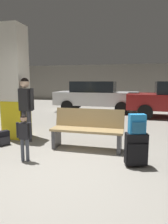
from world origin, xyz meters
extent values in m
cube|color=gray|center=(0.00, 4.00, -0.05)|extent=(18.00, 18.00, 0.10)
cube|color=gray|center=(0.00, 12.86, 1.40)|extent=(18.00, 0.12, 2.80)
cube|color=yellow|center=(-1.85, 1.87, 0.50)|extent=(0.57, 0.57, 1.00)
cube|color=silver|center=(-1.85, 1.87, 1.96)|extent=(0.56, 0.56, 1.93)
cube|color=tan|center=(0.21, 1.35, 0.44)|extent=(1.60, 0.45, 0.05)
cube|color=tan|center=(0.22, 1.60, 0.68)|extent=(1.60, 0.12, 0.42)
cube|color=#4C4C51|center=(-0.51, 1.35, 0.21)|extent=(0.08, 0.40, 0.41)
cube|color=#4C4C51|center=(0.93, 1.34, 0.21)|extent=(0.08, 0.40, 0.41)
cube|color=black|center=(1.27, 0.68, 0.32)|extent=(0.42, 0.29, 0.56)
cube|color=black|center=(1.30, 0.57, 0.26)|extent=(0.33, 0.11, 0.36)
cube|color=#A5A5AA|center=(1.25, 0.76, 0.59)|extent=(0.14, 0.06, 0.02)
cylinder|color=black|center=(1.09, 0.72, 0.02)|extent=(0.03, 0.05, 0.04)
cylinder|color=black|center=(1.40, 0.80, 0.02)|extent=(0.03, 0.05, 0.04)
cube|color=#268CD8|center=(1.27, 0.68, 0.77)|extent=(0.31, 0.24, 0.34)
cube|color=#23608E|center=(1.30, 0.59, 0.72)|extent=(0.23, 0.10, 0.19)
cylinder|color=black|center=(1.27, 0.68, 0.93)|extent=(0.06, 0.04, 0.02)
cylinder|color=#4C5160|center=(-0.72, 0.41, 0.22)|extent=(0.07, 0.07, 0.43)
cylinder|color=#4C5160|center=(-0.82, 0.40, 0.22)|extent=(0.07, 0.07, 0.43)
cube|color=#232328|center=(-0.77, 0.41, 0.59)|extent=(0.19, 0.12, 0.31)
cylinder|color=#232328|center=(-0.64, 0.42, 0.60)|extent=(0.05, 0.05, 0.29)
cylinder|color=#232328|center=(-0.89, 0.40, 0.60)|extent=(0.05, 0.05, 0.29)
sphere|color=tan|center=(-0.77, 0.41, 0.82)|extent=(0.12, 0.12, 0.12)
sphere|color=black|center=(-0.77, 0.41, 0.84)|extent=(0.11, 0.11, 0.11)
cylinder|color=white|center=(-0.84, 0.49, 0.60)|extent=(0.06, 0.06, 0.10)
cylinder|color=red|center=(-0.84, 0.49, 0.68)|extent=(0.01, 0.01, 0.06)
cylinder|color=#38383D|center=(-1.33, 1.59, 0.39)|extent=(0.12, 0.12, 0.78)
cylinder|color=#38383D|center=(-1.50, 1.65, 0.39)|extent=(0.12, 0.12, 0.78)
cube|color=#232326|center=(-1.41, 1.62, 1.05)|extent=(0.36, 0.28, 0.55)
cylinder|color=#232326|center=(-1.20, 1.55, 1.08)|extent=(0.09, 0.09, 0.52)
cylinder|color=#232326|center=(-1.63, 1.69, 1.08)|extent=(0.09, 0.09, 0.52)
sphere|color=beige|center=(-1.41, 1.62, 1.46)|extent=(0.22, 0.22, 0.22)
sphere|color=black|center=(-1.41, 1.62, 1.49)|extent=(0.20, 0.20, 0.20)
cube|color=black|center=(-1.79, 1.17, 0.17)|extent=(0.28, 0.32, 0.34)
cube|color=#28282D|center=(-1.71, 1.12, 0.12)|extent=(0.14, 0.21, 0.19)
cylinder|color=black|center=(-1.79, 1.17, 0.33)|extent=(0.05, 0.06, 0.02)
cube|color=silver|center=(-0.61, 7.13, 0.67)|extent=(4.12, 1.74, 0.64)
cube|color=black|center=(-0.76, 7.13, 1.25)|extent=(2.11, 1.56, 0.52)
cylinder|color=black|center=(0.70, 7.92, 0.30)|extent=(0.60, 0.21, 0.60)
cylinder|color=black|center=(0.68, 6.32, 0.30)|extent=(0.60, 0.21, 0.60)
cylinder|color=black|center=(-1.90, 7.94, 0.30)|extent=(0.60, 0.21, 0.60)
cylinder|color=black|center=(-1.92, 6.34, 0.30)|extent=(0.60, 0.21, 0.60)
cylinder|color=black|center=(1.66, 5.38, 0.30)|extent=(0.61, 0.22, 0.60)
cylinder|color=black|center=(1.73, 6.98, 0.30)|extent=(0.61, 0.22, 0.60)
camera|label=1|loc=(1.19, -2.86, 1.50)|focal=32.21mm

